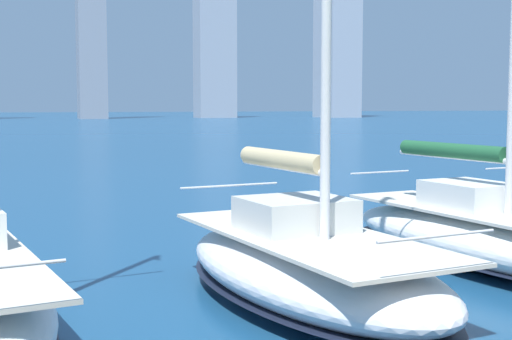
% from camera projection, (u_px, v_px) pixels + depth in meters
% --- Properties ---
extents(sailboat_forest, '(3.20, 8.18, 10.00)m').
position_uv_depth(sailboat_forest, '(484.00, 235.00, 14.46)').
color(sailboat_forest, white).
rests_on(sailboat_forest, ground).
extents(sailboat_tan, '(3.65, 7.15, 10.89)m').
position_uv_depth(sailboat_tan, '(307.00, 263.00, 11.80)').
color(sailboat_tan, white).
rests_on(sailboat_tan, ground).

